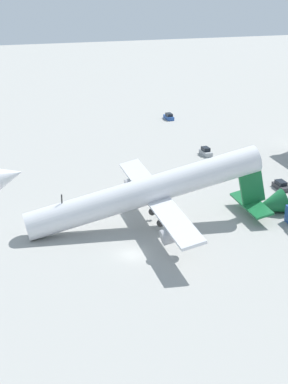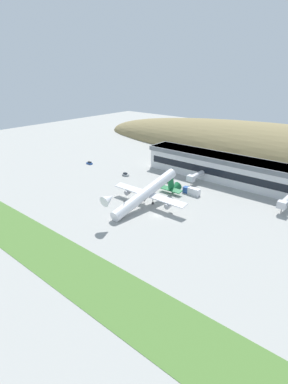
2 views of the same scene
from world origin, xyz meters
name	(u,v)px [view 1 (image 1 of 2)]	position (x,y,z in m)	size (l,w,h in m)	color
ground_plane	(132,255)	(0.00, 0.00, 0.00)	(441.54, 441.54, 0.00)	#9E9E99
cargo_airplane	(151,193)	(-9.21, 5.29, 5.56)	(36.30, 47.91, 14.16)	silver
service_car_0	(169,117)	(-73.08, 27.86, 0.66)	(4.06, 1.84, 1.60)	#264C99
service_car_1	(206,152)	(-41.89, 26.51, 0.70)	(3.79, 1.89, 1.70)	#999EA3
service_car_2	(281,186)	(-19.06, 32.76, 0.61)	(4.30, 1.92, 1.47)	#333338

